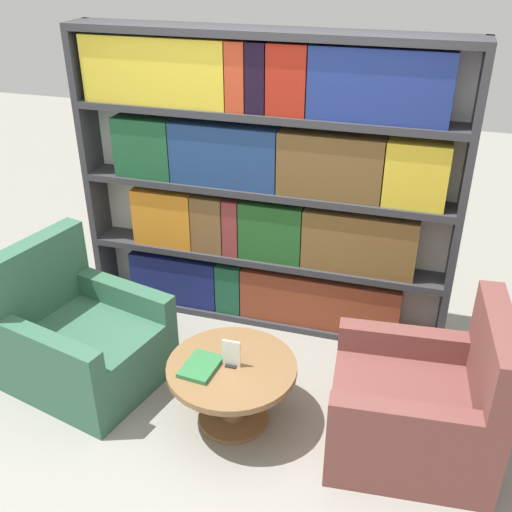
% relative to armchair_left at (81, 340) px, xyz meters
% --- Properties ---
extents(ground_plane, '(14.00, 14.00, 0.00)m').
position_rel_armchair_left_xyz_m(ground_plane, '(0.96, -0.21, -0.31)').
color(ground_plane, gray).
extents(bookshelf, '(2.73, 0.30, 2.16)m').
position_rel_armchair_left_xyz_m(bookshelf, '(0.97, 1.06, 0.79)').
color(bookshelf, silver).
rests_on(bookshelf, ground_plane).
extents(armchair_left, '(1.06, 0.99, 0.95)m').
position_rel_armchair_left_xyz_m(armchair_left, '(0.00, 0.00, 0.00)').
color(armchair_left, '#336047').
rests_on(armchair_left, ground_plane).
extents(armchair_right, '(0.97, 0.88, 0.95)m').
position_rel_armchair_left_xyz_m(armchair_right, '(2.20, -0.01, 0.00)').
color(armchair_right, brown).
rests_on(armchair_right, ground_plane).
extents(coffee_table, '(0.78, 0.78, 0.43)m').
position_rel_armchair_left_xyz_m(coffee_table, '(1.10, -0.11, 0.00)').
color(coffee_table, brown).
rests_on(coffee_table, ground_plane).
extents(table_sign, '(0.11, 0.06, 0.18)m').
position_rel_armchair_left_xyz_m(table_sign, '(1.10, -0.11, 0.20)').
color(table_sign, black).
rests_on(table_sign, coffee_table).
extents(stray_book, '(0.21, 0.28, 0.03)m').
position_rel_armchair_left_xyz_m(stray_book, '(0.93, -0.19, 0.14)').
color(stray_book, '#2D703D').
rests_on(stray_book, coffee_table).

